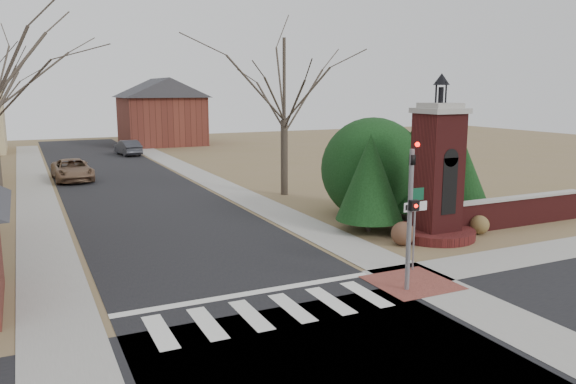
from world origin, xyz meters
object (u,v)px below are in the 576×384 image
brick_gate_monument (437,184)px  distant_car (128,148)px  pickup_truck (72,170)px  sign_post (415,213)px  traffic_signal_pole (411,205)px

brick_gate_monument → distant_car: (-6.10, 34.31, -1.48)m
pickup_truck → distant_car: 14.08m
distant_car → sign_post: bearing=87.4°
brick_gate_monument → distant_car: bearing=100.1°
traffic_signal_pole → distant_car: size_ratio=1.08×
brick_gate_monument → distant_car: 34.88m
brick_gate_monument → pickup_truck: brick_gate_monument is taller
traffic_signal_pole → pickup_truck: size_ratio=0.90×
traffic_signal_pole → brick_gate_monument: bearing=43.2°
sign_post → pickup_truck: (-8.44, 24.46, -1.25)m
traffic_signal_pole → sign_post: size_ratio=1.64×
sign_post → traffic_signal_pole: bearing=-132.4°
pickup_truck → distant_car: (5.75, 12.86, -0.01)m
traffic_signal_pole → sign_post: bearing=47.6°
traffic_signal_pole → pickup_truck: traffic_signal_pole is taller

